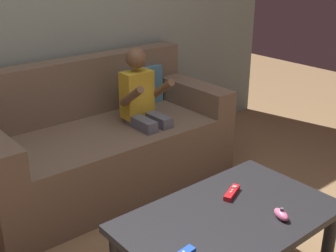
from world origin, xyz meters
TOP-DOWN VIEW (x-y plane):
  - couch at (0.11, 1.32)m, footprint 1.71×0.80m
  - person_seated_on_couch at (0.35, 1.14)m, footprint 0.30×0.36m
  - coffee_table at (-0.01, 0.02)m, footprint 0.99×0.60m
  - nunchuk_pink at (0.14, -0.14)m, footprint 0.07×0.10m
  - game_remote_red_far_corner at (0.12, 0.13)m, footprint 0.14×0.09m

SIDE VIEW (x-z plane):
  - couch at x=0.11m, z-range -0.12..0.73m
  - coffee_table at x=-0.01m, z-range 0.16..0.60m
  - game_remote_red_far_corner at x=0.12m, z-range 0.44..0.47m
  - nunchuk_pink at x=0.14m, z-range 0.44..0.49m
  - person_seated_on_couch at x=0.35m, z-range 0.08..1.03m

